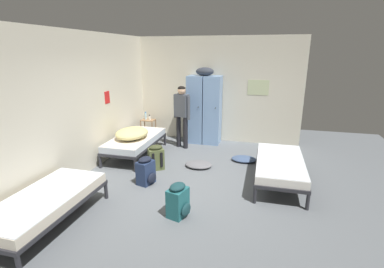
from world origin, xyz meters
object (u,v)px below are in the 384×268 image
object	(u,v)px
shelf_unit	(148,127)
person_traveler	(182,111)
bed_left_rear	(136,141)
backpack_olive	(156,158)
bedding_heap	(132,133)
clothes_pile_denim	(244,159)
backpack_teal	(178,201)
backpack_navy	(146,171)
water_bottle	(146,116)
lotion_bottle	(150,118)
bed_right	(280,164)
bed_left_front	(45,202)
locker_bank	(204,108)
clothes_pile_grey	(199,164)

from	to	relation	value
shelf_unit	person_traveler	distance (m)	1.43
bed_left_rear	backpack_olive	world-z (taller)	backpack_olive
bedding_heap	backpack_olive	bearing A→B (deg)	-32.18
bed_left_rear	person_traveler	size ratio (longest dim) A/B	1.16
bedding_heap	clothes_pile_denim	distance (m)	2.71
backpack_olive	backpack_teal	distance (m)	1.92
bedding_heap	backpack_navy	size ratio (longest dim) A/B	1.63
backpack_navy	clothes_pile_denim	xyz separation A→B (m)	(1.74, 1.66, -0.21)
bedding_heap	water_bottle	bearing A→B (deg)	101.85
lotion_bottle	backpack_olive	size ratio (longest dim) A/B	0.29
shelf_unit	backpack_olive	world-z (taller)	shelf_unit
bed_right	bed_left_front	distance (m)	4.09
water_bottle	backpack_teal	bearing A→B (deg)	-59.81
clothes_pile_denim	person_traveler	bearing A→B (deg)	161.15
person_traveler	bed_left_rear	bearing A→B (deg)	-136.90
locker_bank	clothes_pile_denim	xyz separation A→B (m)	(1.22, -1.16, -0.92)
bed_left_rear	bed_left_front	xyz separation A→B (m)	(0.00, -3.00, 0.00)
backpack_navy	backpack_teal	bearing A→B (deg)	-44.17
person_traveler	backpack_olive	size ratio (longest dim) A/B	2.97
water_bottle	clothes_pile_denim	xyz separation A→B (m)	(2.94, -1.10, -0.62)
bed_right	locker_bank	bearing A→B (deg)	132.76
bed_left_rear	clothes_pile_denim	distance (m)	2.65
backpack_teal	clothes_pile_denim	bearing A→B (deg)	72.57
backpack_olive	clothes_pile_denim	world-z (taller)	backpack_olive
bed_left_front	backpack_navy	distance (m)	1.85
locker_bank	backpack_teal	distance (m)	3.82
locker_bank	bedding_heap	world-z (taller)	locker_bank
locker_bank	backpack_navy	xyz separation A→B (m)	(-0.53, -2.83, -0.71)
bed_left_front	bedding_heap	world-z (taller)	bedding_heap
backpack_olive	person_traveler	bearing A→B (deg)	84.81
bed_left_rear	bedding_heap	distance (m)	0.28
bed_left_front	lotion_bottle	size ratio (longest dim) A/B	12.07
bed_right	clothes_pile_grey	xyz separation A→B (m)	(-1.70, 0.35, -0.33)
locker_bank	clothes_pile_grey	distance (m)	2.01
backpack_olive	water_bottle	bearing A→B (deg)	118.72
locker_bank	bedding_heap	xyz separation A→B (m)	(-1.40, -1.61, -0.36)
lotion_bottle	backpack_navy	size ratio (longest dim) A/B	0.29
bed_left_front	bed_right	bearing A→B (deg)	34.81
shelf_unit	water_bottle	world-z (taller)	water_bottle
shelf_unit	bed_right	size ratio (longest dim) A/B	0.30
bed_left_front	clothes_pile_denim	distance (m)	4.21
bed_right	bedding_heap	xyz separation A→B (m)	(-3.36, 0.51, 0.23)
bed_left_rear	bedding_heap	bearing A→B (deg)	-92.48
bed_right	lotion_bottle	distance (m)	4.07
locker_bank	clothes_pile_grey	size ratio (longest dim) A/B	3.49
bed_left_rear	bed_right	bearing A→B (deg)	-11.16
clothes_pile_grey	lotion_bottle	bearing A→B (deg)	138.30
bed_right	backpack_navy	bearing A→B (deg)	-164.10
backpack_teal	clothes_pile_grey	xyz separation A→B (m)	(-0.14, 1.97, -0.21)
person_traveler	lotion_bottle	distance (m)	1.25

